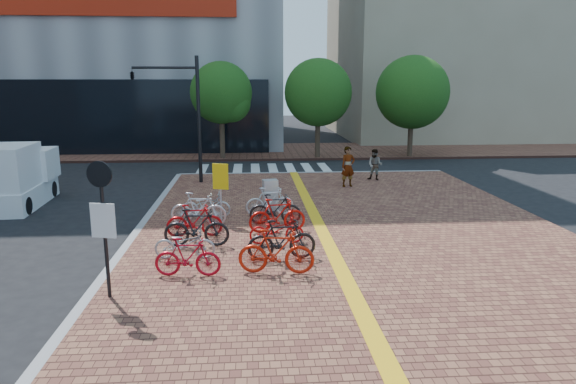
{
  "coord_description": "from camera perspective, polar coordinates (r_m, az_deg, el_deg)",
  "views": [
    {
      "loc": [
        -0.3,
        -14.73,
        4.91
      ],
      "look_at": [
        0.95,
        1.85,
        1.3
      ],
      "focal_mm": 32.0,
      "sensor_mm": 36.0,
      "label": 1
    }
  ],
  "objects": [
    {
      "name": "tactile_strip",
      "position": [
        11.07,
        8.35,
        -13.32
      ],
      "size": [
        0.4,
        34.0,
        0.01
      ],
      "primitive_type": "cube",
      "color": "yellow",
      "rests_on": "sidewalk"
    },
    {
      "name": "bike_0",
      "position": [
        13.02,
        -11.09,
        -7.11
      ],
      "size": [
        1.68,
        0.61,
        0.99
      ],
      "primitive_type": "imported",
      "rotation": [
        0.0,
        0.0,
        1.48
      ],
      "color": "#AA0C1C",
      "rests_on": "sidewalk"
    },
    {
      "name": "bike_6",
      "position": [
        12.93,
        -1.33,
        -6.62
      ],
      "size": [
        1.98,
        0.8,
        1.15
      ],
      "primitive_type": "imported",
      "rotation": [
        0.0,
        0.0,
        1.43
      ],
      "color": "#B01F0C",
      "rests_on": "sidewalk"
    },
    {
      "name": "bike_1",
      "position": [
        14.29,
        -11.4,
        -5.63
      ],
      "size": [
        1.66,
        0.64,
        0.86
      ],
      "primitive_type": "imported",
      "rotation": [
        0.0,
        0.0,
        1.53
      ],
      "color": "#A3A3A7",
      "rests_on": "sidewalk"
    },
    {
      "name": "bike_3",
      "position": [
        16.18,
        -10.35,
        -3.14
      ],
      "size": [
        1.76,
        0.61,
        1.04
      ],
      "primitive_type": "imported",
      "rotation": [
        0.0,
        0.0,
        1.64
      ],
      "color": "#B00C10",
      "rests_on": "sidewalk"
    },
    {
      "name": "utility_box",
      "position": [
        19.12,
        -1.99,
        -0.36
      ],
      "size": [
        0.6,
        0.48,
        1.17
      ],
      "primitive_type": "cube",
      "rotation": [
        0.0,
        0.0,
        0.18
      ],
      "color": "silver",
      "rests_on": "sidewalk"
    },
    {
      "name": "traffic_light_pole",
      "position": [
        24.77,
        -13.16,
        10.34
      ],
      "size": [
        3.16,
        1.22,
        5.89
      ],
      "color": "black",
      "rests_on": "sidewalk"
    },
    {
      "name": "bike_5",
      "position": [
        18.42,
        -9.09,
        -1.44
      ],
      "size": [
        1.73,
        0.64,
        0.9
      ],
      "primitive_type": "imported",
      "rotation": [
        0.0,
        0.0,
        1.54
      ],
      "color": "silver",
      "rests_on": "sidewalk"
    },
    {
      "name": "bike_4",
      "position": [
        17.36,
        -9.93,
        -1.89
      ],
      "size": [
        1.96,
        0.81,
        1.15
      ],
      "primitive_type": "imported",
      "rotation": [
        0.0,
        0.0,
        1.42
      ],
      "color": "silver",
      "rests_on": "sidewalk"
    },
    {
      "name": "bike_2",
      "position": [
        15.21,
        -10.13,
        -3.92
      ],
      "size": [
        1.93,
        0.62,
        1.15
      ],
      "primitive_type": "imported",
      "rotation": [
        0.0,
        0.0,
        1.53
      ],
      "color": "black",
      "rests_on": "sidewalk"
    },
    {
      "name": "far_sidewalk",
      "position": [
        36.06,
        -3.79,
        4.52
      ],
      "size": [
        70.0,
        8.0,
        0.15
      ],
      "primitive_type": "cube",
      "color": "brown",
      "rests_on": "ground"
    },
    {
      "name": "kerb_north",
      "position": [
        27.36,
        2.7,
        2.06
      ],
      "size": [
        14.0,
        0.25,
        0.15
      ],
      "primitive_type": "cube",
      "color": "gray",
      "rests_on": "ground"
    },
    {
      "name": "street_trees",
      "position": [
        32.63,
        5.22,
        10.78
      ],
      "size": [
        16.2,
        4.6,
        6.35
      ],
      "color": "#38281E",
      "rests_on": "far_sidewalk"
    },
    {
      "name": "kerb_west",
      "position": [
        11.48,
        -23.35,
        -13.73
      ],
      "size": [
        0.25,
        34.0,
        0.15
      ],
      "primitive_type": "cube",
      "color": "gray",
      "rests_on": "ground"
    },
    {
      "name": "yellow_sign",
      "position": [
        17.54,
        -7.55,
        1.13
      ],
      "size": [
        0.54,
        0.22,
        2.03
      ],
      "color": "#B7B7BC",
      "rests_on": "sidewalk"
    },
    {
      "name": "notice_sign",
      "position": [
        11.82,
        -19.89,
        -2.21
      ],
      "size": [
        0.57,
        0.2,
        3.11
      ],
      "color": "black",
      "rests_on": "sidewalk"
    },
    {
      "name": "sidewalk",
      "position": [
        11.35,
        13.4,
        -13.31
      ],
      "size": [
        14.0,
        34.0,
        0.15
      ],
      "primitive_type": "cube",
      "color": "brown",
      "rests_on": "ground"
    },
    {
      "name": "pedestrian_a",
      "position": [
        23.62,
        6.69,
        2.82
      ],
      "size": [
        0.77,
        0.61,
        1.85
      ],
      "primitive_type": "imported",
      "rotation": [
        0.0,
        0.0,
        0.27
      ],
      "color": "gray",
      "rests_on": "sidewalk"
    },
    {
      "name": "bike_10",
      "position": [
        17.32,
        -1.43,
        -1.91
      ],
      "size": [
        1.76,
        0.54,
        1.05
      ],
      "primitive_type": "imported",
      "rotation": [
        0.0,
        0.0,
        1.54
      ],
      "color": "black",
      "rests_on": "sidewalk"
    },
    {
      "name": "bike_8",
      "position": [
        15.3,
        -1.28,
        -4.2
      ],
      "size": [
        1.65,
        0.64,
        0.85
      ],
      "primitive_type": "imported",
      "rotation": [
        0.0,
        0.0,
        1.62
      ],
      "color": "#BD0D0D",
      "rests_on": "sidewalk"
    },
    {
      "name": "bike_11",
      "position": [
        18.4,
        -2.06,
        -1.06
      ],
      "size": [
        1.8,
        0.74,
        1.05
      ],
      "primitive_type": "imported",
      "rotation": [
        0.0,
        0.0,
        1.72
      ],
      "color": "silver",
      "rests_on": "sidewalk"
    },
    {
      "name": "building_beige",
      "position": [
        50.35,
        17.77,
        16.35
      ],
      "size": [
        20.0,
        18.0,
        18.0
      ],
      "primitive_type": "cube",
      "color": "gray",
      "rests_on": "ground"
    },
    {
      "name": "bike_9",
      "position": [
        16.41,
        -1.2,
        -2.6
      ],
      "size": [
        1.89,
        0.76,
        1.11
      ],
      "primitive_type": "imported",
      "rotation": [
        0.0,
        0.0,
        1.71
      ],
      "color": "#AF130C",
      "rests_on": "sidewalk"
    },
    {
      "name": "box_truck",
      "position": [
        22.97,
        -28.04,
        1.47
      ],
      "size": [
        2.14,
        4.46,
        2.52
      ],
      "color": "white",
      "rests_on": "ground"
    },
    {
      "name": "crosswalk",
      "position": [
        29.16,
        -2.66,
        2.56
      ],
      "size": [
        7.5,
        4.0,
        0.01
      ],
      "color": "silver",
      "rests_on": "ground"
    },
    {
      "name": "bike_7",
      "position": [
        13.91,
        -0.7,
        -5.31
      ],
      "size": [
        1.92,
        0.72,
        1.13
      ],
      "primitive_type": "imported",
      "rotation": [
        0.0,
        0.0,
        1.67
      ],
      "color": "black",
      "rests_on": "sidewalk"
    },
    {
      "name": "pedestrian_b",
      "position": [
        25.37,
        9.65,
        3.0
      ],
      "size": [
        0.93,
        0.86,
        1.52
      ],
      "primitive_type": "imported",
      "rotation": [
        0.0,
        0.0,
        -0.52
      ],
      "color": "#474C5B",
      "rests_on": "sidewalk"
    },
    {
      "name": "ground",
      "position": [
        15.53,
        -2.99,
        -6.2
      ],
      "size": [
        120.0,
        120.0,
        0.0
      ],
      "primitive_type": "plane",
      "color": "black",
      "rests_on": "ground"
    }
  ]
}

